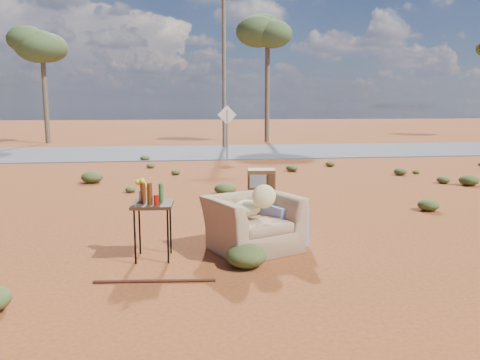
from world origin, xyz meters
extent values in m
plane|color=#96421E|center=(0.00, 0.00, 0.00)|extent=(140.00, 140.00, 0.00)
cube|color=#565659|center=(0.00, 15.00, 0.02)|extent=(140.00, 7.00, 0.04)
imported|color=#937150|center=(0.43, -0.31, 0.55)|extent=(1.48, 1.24, 1.10)
ellipsoid|color=#E3D58A|center=(0.36, -0.28, 0.64)|extent=(0.40, 0.40, 0.23)
ellipsoid|color=#E3D58A|center=(0.57, -0.48, 0.85)|extent=(0.35, 0.18, 0.35)
cube|color=navy|center=(0.93, 0.02, 0.32)|extent=(0.80, 0.96, 0.64)
cube|color=black|center=(1.04, 2.20, 0.44)|extent=(0.53, 0.44, 0.03)
cylinder|color=black|center=(0.80, 2.06, 0.22)|extent=(0.03, 0.03, 0.44)
cylinder|color=black|center=(1.24, 2.00, 0.22)|extent=(0.03, 0.03, 0.44)
cylinder|color=black|center=(0.84, 2.41, 0.22)|extent=(0.03, 0.03, 0.44)
cylinder|color=black|center=(1.29, 2.34, 0.22)|extent=(0.03, 0.03, 0.44)
cube|color=brown|center=(1.04, 2.20, 0.67)|extent=(0.60, 0.50, 0.43)
cube|color=slate|center=(0.94, 1.99, 0.67)|extent=(0.33, 0.06, 0.27)
cube|color=#472D19|center=(1.20, 1.95, 0.67)|extent=(0.13, 0.04, 0.30)
cube|color=#362013|center=(-1.03, -0.51, 0.78)|extent=(0.60, 0.60, 0.04)
cylinder|color=black|center=(-1.27, -0.71, 0.39)|extent=(0.03, 0.03, 0.78)
cylinder|color=black|center=(-0.82, -0.75, 0.39)|extent=(0.03, 0.03, 0.78)
cylinder|color=black|center=(-1.23, -0.27, 0.39)|extent=(0.03, 0.03, 0.78)
cylinder|color=black|center=(-0.79, -0.30, 0.39)|extent=(0.03, 0.03, 0.78)
cylinder|color=#4E230D|center=(-1.16, -0.44, 0.95)|extent=(0.08, 0.08, 0.29)
cylinder|color=#4E230D|center=(-1.06, -0.59, 0.96)|extent=(0.07, 0.07, 0.31)
cylinder|color=#29612C|center=(-0.91, -0.40, 0.94)|extent=(0.07, 0.07, 0.27)
cylinder|color=red|center=(-0.97, -0.62, 0.88)|extent=(0.07, 0.07, 0.15)
cylinder|color=silver|center=(-1.18, -0.33, 0.88)|extent=(0.09, 0.09, 0.16)
ellipsoid|color=yellow|center=(-1.18, -0.33, 1.05)|extent=(0.18, 0.18, 0.13)
cylinder|color=#472213|center=(-0.99, -1.45, 0.02)|extent=(1.49, 0.20, 0.04)
cylinder|color=brown|center=(1.50, 12.00, 1.00)|extent=(0.06, 0.06, 2.00)
cube|color=silver|center=(1.50, 12.00, 1.80)|extent=(0.78, 0.04, 0.78)
cylinder|color=brown|center=(-8.00, 22.00, 3.00)|extent=(0.28, 0.28, 6.00)
ellipsoid|color=#465A2E|center=(-8.00, 22.00, 5.50)|extent=(3.20, 3.20, 2.20)
cylinder|color=brown|center=(5.00, 21.00, 3.50)|extent=(0.28, 0.28, 7.00)
ellipsoid|color=#465A2E|center=(5.00, 21.00, 6.50)|extent=(3.20, 3.20, 2.20)
cylinder|color=brown|center=(2.00, 17.50, 4.00)|extent=(0.20, 0.20, 8.00)
ellipsoid|color=#445324|center=(4.50, 1.80, 0.12)|extent=(0.44, 0.44, 0.24)
ellipsoid|color=#445324|center=(-3.00, 6.50, 0.17)|extent=(0.60, 0.60, 0.33)
ellipsoid|color=#445324|center=(6.80, 5.00, 0.10)|extent=(0.36, 0.36, 0.20)
ellipsoid|color=#445324|center=(3.20, 8.00, 0.11)|extent=(0.40, 0.40, 0.22)
ellipsoid|color=#445324|center=(-1.50, 9.50, 0.08)|extent=(0.30, 0.30, 0.17)
camera|label=1|loc=(-0.74, -7.03, 2.14)|focal=35.00mm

